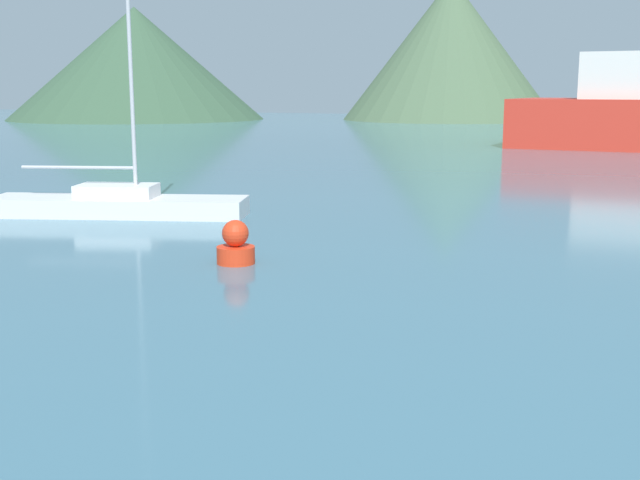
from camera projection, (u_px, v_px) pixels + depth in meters
name	position (u px, v px, depth m)	size (l,w,h in m)	color
sailboat_inner	(118.00, 202.00, 24.37)	(8.00, 4.10, 9.01)	white
buoy_marker	(236.00, 246.00, 17.69)	(0.85, 0.85, 0.97)	red
hill_west	(136.00, 64.00, 101.42)	(32.14, 32.14, 13.93)	#38563D
hill_central	(450.00, 50.00, 99.17)	(26.41, 26.41, 17.17)	#4C6647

